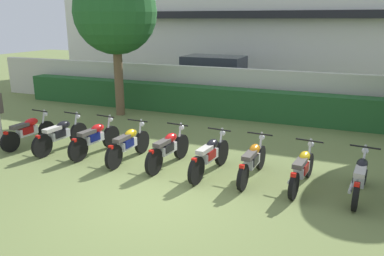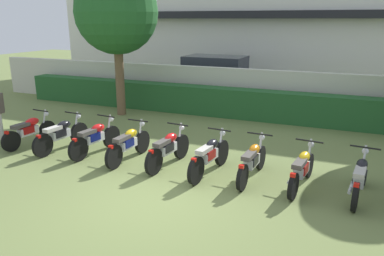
{
  "view_description": "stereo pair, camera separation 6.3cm",
  "coord_description": "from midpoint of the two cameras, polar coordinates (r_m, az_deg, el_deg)",
  "views": [
    {
      "loc": [
        3.37,
        -6.14,
        3.5
      ],
      "look_at": [
        0.0,
        2.02,
        0.96
      ],
      "focal_mm": 35.49,
      "sensor_mm": 36.0,
      "label": 1
    },
    {
      "loc": [
        3.43,
        -6.12,
        3.5
      ],
      "look_at": [
        0.0,
        2.02,
        0.96
      ],
      "focal_mm": 35.49,
      "sensor_mm": 36.0,
      "label": 2
    }
  ],
  "objects": [
    {
      "name": "parked_car",
      "position": [
        17.55,
        3.64,
        7.62
      ],
      "size": [
        4.54,
        2.16,
        1.89
      ],
      "rotation": [
        0.0,
        0.0,
        -0.02
      ],
      "color": "navy",
      "rests_on": "ground"
    },
    {
      "name": "ground",
      "position": [
        7.84,
        -5.98,
        -10.58
      ],
      "size": [
        60.0,
        60.0,
        0.0
      ],
      "primitive_type": "plane",
      "color": "olive"
    },
    {
      "name": "motorcycle_in_row_8",
      "position": [
        8.41,
        23.73,
        -6.73
      ],
      "size": [
        0.6,
        1.88,
        0.94
      ],
      "rotation": [
        0.0,
        0.0,
        1.47
      ],
      "color": "black",
      "rests_on": "ground"
    },
    {
      "name": "motorcycle_in_row_6",
      "position": [
        8.66,
        8.86,
        -4.84
      ],
      "size": [
        0.6,
        1.92,
        0.95
      ],
      "rotation": [
        0.0,
        0.0,
        1.51
      ],
      "color": "black",
      "rests_on": "ground"
    },
    {
      "name": "motorcycle_in_row_1",
      "position": [
        11.02,
        -19.31,
        -0.93
      ],
      "size": [
        0.6,
        1.93,
        0.97
      ],
      "rotation": [
        0.0,
        0.0,
        1.47
      ],
      "color": "black",
      "rests_on": "ground"
    },
    {
      "name": "building",
      "position": [
        22.23,
        14.15,
        15.65
      ],
      "size": [
        25.32,
        6.5,
        7.04
      ],
      "color": "white",
      "rests_on": "ground"
    },
    {
      "name": "tree_near_inspector",
      "position": [
        14.31,
        -11.59,
        16.58
      ],
      "size": [
        2.97,
        2.97,
        5.22
      ],
      "color": "brown",
      "rests_on": "ground"
    },
    {
      "name": "motorcycle_in_row_5",
      "position": [
        8.82,
        2.47,
        -4.14
      ],
      "size": [
        0.6,
        1.96,
        0.98
      ],
      "rotation": [
        0.0,
        0.0,
        1.46
      ],
      "color": "black",
      "rests_on": "ground"
    },
    {
      "name": "compound_wall",
      "position": [
        14.55,
        8.57,
        5.41
      ],
      "size": [
        24.05,
        0.3,
        1.72
      ],
      "primitive_type": "cube",
      "color": "beige",
      "rests_on": "ground"
    },
    {
      "name": "motorcycle_in_row_4",
      "position": [
        9.3,
        -3.81,
        -3.09
      ],
      "size": [
        0.6,
        1.89,
        0.98
      ],
      "rotation": [
        0.0,
        0.0,
        1.46
      ],
      "color": "black",
      "rests_on": "ground"
    },
    {
      "name": "motorcycle_in_row_7",
      "position": [
        8.46,
        16.02,
        -5.85
      ],
      "size": [
        0.6,
        1.87,
        0.94
      ],
      "rotation": [
        0.0,
        0.0,
        1.45
      ],
      "color": "black",
      "rests_on": "ground"
    },
    {
      "name": "motorcycle_in_row_3",
      "position": [
        9.78,
        -9.75,
        -2.36
      ],
      "size": [
        0.6,
        1.89,
        0.97
      ],
      "rotation": [
        0.0,
        0.0,
        1.53
      ],
      "color": "black",
      "rests_on": "ground"
    },
    {
      "name": "motorcycle_in_row_2",
      "position": [
        10.43,
        -14.58,
        -1.47
      ],
      "size": [
        0.6,
        1.88,
        0.97
      ],
      "rotation": [
        0.0,
        0.0,
        1.45
      ],
      "color": "black",
      "rests_on": "ground"
    },
    {
      "name": "motorcycle_in_row_0",
      "position": [
        11.78,
        -23.53,
        -0.38
      ],
      "size": [
        0.6,
        1.83,
        0.94
      ],
      "rotation": [
        0.0,
        0.0,
        1.48
      ],
      "color": "black",
      "rests_on": "ground"
    },
    {
      "name": "hedge_row",
      "position": [
        13.95,
        7.81,
        3.61
      ],
      "size": [
        19.24,
        0.7,
        1.06
      ],
      "primitive_type": "cube",
      "color": "#235628",
      "rests_on": "ground"
    }
  ]
}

